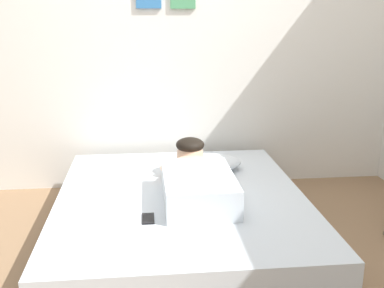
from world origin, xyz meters
TOP-DOWN VIEW (x-y plane):
  - ground_plane at (0.00, 0.00)m, footprint 11.60×11.60m
  - back_wall at (-0.00, 1.35)m, footprint 3.80×0.12m
  - bed at (0.03, 0.26)m, footprint 1.60×1.90m
  - pillow at (0.24, 0.71)m, footprint 0.52×0.32m
  - person_lying at (0.12, 0.27)m, footprint 0.43×0.92m
  - coffee_cup at (0.26, 0.59)m, footprint 0.12×0.09m
  - cell_phone at (-0.19, -0.09)m, footprint 0.07×0.14m

SIDE VIEW (x-z plane):
  - ground_plane at x=0.00m, z-range 0.00..0.00m
  - bed at x=0.03m, z-range 0.00..0.32m
  - cell_phone at x=-0.19m, z-range 0.32..0.33m
  - coffee_cup at x=0.26m, z-range 0.32..0.39m
  - pillow at x=0.24m, z-range 0.32..0.43m
  - person_lying at x=0.12m, z-range 0.29..0.56m
  - back_wall at x=0.00m, z-range 0.00..2.50m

